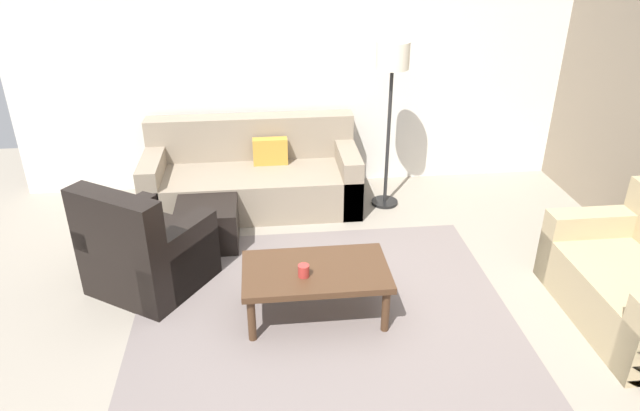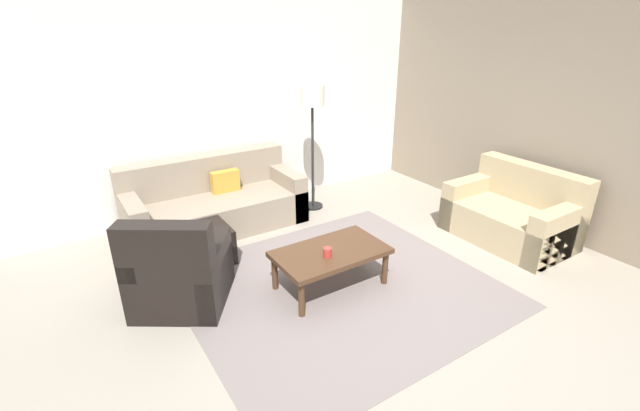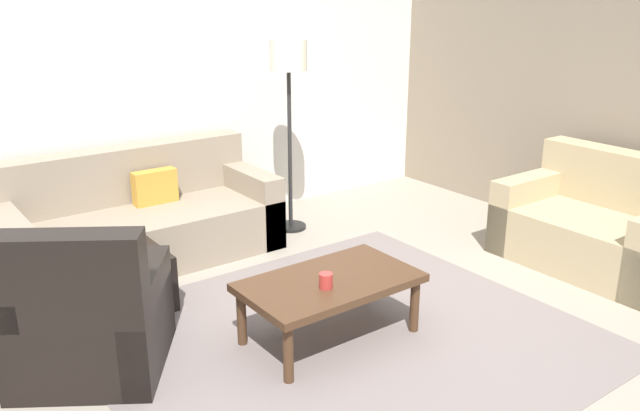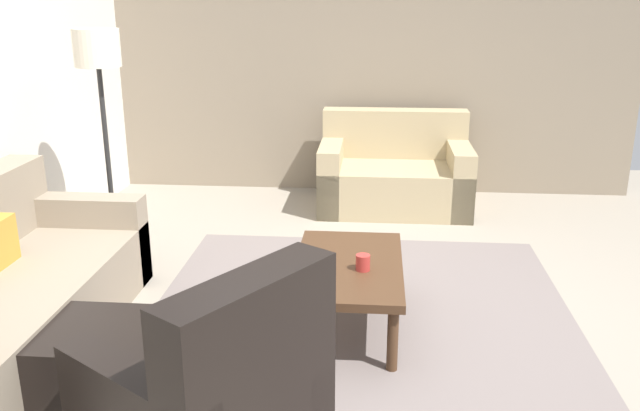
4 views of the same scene
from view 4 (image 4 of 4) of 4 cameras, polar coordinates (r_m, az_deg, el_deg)
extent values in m
plane|color=gray|center=(4.20, 3.43, -9.85)|extent=(8.00, 8.00, 0.00)
cube|color=gray|center=(6.75, 4.38, 13.00)|extent=(0.12, 5.20, 2.80)
cube|color=slate|center=(4.20, 3.44, -9.80)|extent=(2.91, 2.67, 0.01)
cube|color=gray|center=(4.18, -25.33, -8.61)|extent=(2.18, 0.95, 0.42)
cube|color=gray|center=(4.94, -19.92, -2.69)|extent=(0.20, 0.95, 0.62)
cube|color=tan|center=(6.31, 6.33, 1.63)|extent=(0.92, 1.38, 0.42)
cube|color=tan|center=(6.58, 6.34, 4.36)|extent=(0.24, 1.38, 0.88)
cube|color=tan|center=(6.30, 0.97, 2.64)|extent=(0.92, 0.20, 0.62)
cube|color=tan|center=(6.33, 11.73, 2.35)|extent=(0.92, 0.20, 0.62)
cube|color=black|center=(2.68, -5.85, -15.54)|extent=(0.78, 0.61, 0.95)
cube|color=black|center=(3.14, -5.60, -13.85)|extent=(0.58, 0.75, 0.60)
cube|color=black|center=(3.53, -18.33, -12.77)|extent=(0.56, 0.56, 0.40)
cylinder|color=#472D1C|center=(3.64, 6.22, -11.36)|extent=(0.06, 0.06, 0.36)
cylinder|color=#472D1C|center=(4.52, 5.99, -5.35)|extent=(0.06, 0.06, 0.36)
cylinder|color=#472D1C|center=(3.66, -2.10, -11.08)|extent=(0.06, 0.06, 0.36)
cylinder|color=#472D1C|center=(4.54, -0.62, -5.16)|extent=(0.06, 0.06, 0.36)
cube|color=#472D1C|center=(3.99, 2.44, -5.27)|extent=(1.10, 0.64, 0.05)
cylinder|color=#B2332D|center=(3.87, 3.69, -4.88)|extent=(0.08, 0.08, 0.09)
cylinder|color=black|center=(5.35, -16.91, -4.23)|extent=(0.28, 0.28, 0.03)
cylinder|color=#262626|center=(5.14, -17.61, 3.15)|extent=(0.04, 0.04, 1.45)
cylinder|color=beige|center=(5.01, -18.53, 12.66)|extent=(0.32, 0.32, 0.26)
camera|label=1|loc=(4.87, 55.07, 20.79)|focal=32.38mm
camera|label=2|loc=(3.37, 70.70, 15.92)|focal=24.42mm
camera|label=3|loc=(3.15, 70.29, 9.96)|focal=36.91mm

